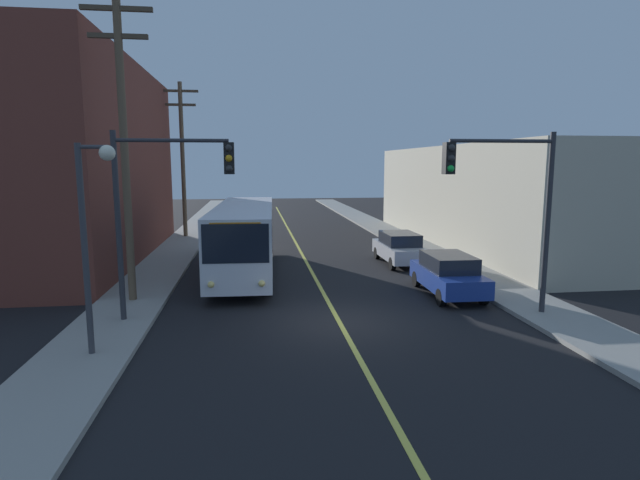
% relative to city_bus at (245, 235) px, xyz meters
% --- Properties ---
extents(ground_plane, '(120.00, 120.00, 0.00)m').
position_rel_city_bus_xyz_m(ground_plane, '(3.13, -8.04, -1.82)').
color(ground_plane, black).
extents(sidewalk_left, '(2.50, 90.00, 0.15)m').
position_rel_city_bus_xyz_m(sidewalk_left, '(-4.12, 1.96, -1.74)').
color(sidewalk_left, gray).
rests_on(sidewalk_left, ground).
extents(sidewalk_right, '(2.50, 90.00, 0.15)m').
position_rel_city_bus_xyz_m(sidewalk_right, '(10.38, 1.96, -1.74)').
color(sidewalk_right, gray).
rests_on(sidewalk_right, ground).
extents(lane_stripe_center, '(0.16, 60.00, 0.01)m').
position_rel_city_bus_xyz_m(lane_stripe_center, '(3.13, 6.96, -1.81)').
color(lane_stripe_center, '#D8CC4C').
rests_on(lane_stripe_center, ground).
extents(building_left_brick, '(10.00, 18.70, 10.29)m').
position_rel_city_bus_xyz_m(building_left_brick, '(-10.36, 4.53, 3.32)').
color(building_left_brick, brown).
rests_on(building_left_brick, ground).
extents(building_right_warehouse, '(12.00, 24.32, 6.20)m').
position_rel_city_bus_xyz_m(building_right_warehouse, '(17.63, 6.76, 1.28)').
color(building_right_warehouse, beige).
rests_on(building_right_warehouse, ground).
extents(city_bus, '(3.01, 12.23, 3.20)m').
position_rel_city_bus_xyz_m(city_bus, '(0.00, 0.00, 0.00)').
color(city_bus, silver).
rests_on(city_bus, ground).
extents(parked_car_blue, '(1.90, 4.44, 1.62)m').
position_rel_city_bus_xyz_m(parked_car_blue, '(7.97, -5.13, -0.98)').
color(parked_car_blue, navy).
rests_on(parked_car_blue, ground).
extents(parked_car_silver, '(1.85, 4.41, 1.62)m').
position_rel_city_bus_xyz_m(parked_car_silver, '(7.86, 1.21, -0.98)').
color(parked_car_silver, '#B7B7BC').
rests_on(parked_car_silver, ground).
extents(utility_pole_near, '(2.40, 0.28, 10.82)m').
position_rel_city_bus_xyz_m(utility_pole_near, '(-4.08, -4.77, 4.26)').
color(utility_pole_near, brown).
rests_on(utility_pole_near, sidewalk_left).
extents(utility_pole_mid, '(2.40, 0.28, 10.40)m').
position_rel_city_bus_xyz_m(utility_pole_mid, '(-4.30, 12.08, 4.04)').
color(utility_pole_mid, brown).
rests_on(utility_pole_mid, sidewalk_left).
extents(traffic_signal_left_corner, '(3.75, 0.48, 6.00)m').
position_rel_city_bus_xyz_m(traffic_signal_left_corner, '(-2.28, -7.26, 2.49)').
color(traffic_signal_left_corner, '#2D2D33').
rests_on(traffic_signal_left_corner, sidewalk_left).
extents(traffic_signal_right_corner, '(3.75, 0.48, 6.00)m').
position_rel_city_bus_xyz_m(traffic_signal_right_corner, '(8.55, -8.25, 2.49)').
color(traffic_signal_right_corner, '#2D2D33').
rests_on(traffic_signal_right_corner, sidewalk_right).
extents(street_lamp_left, '(0.98, 0.40, 5.50)m').
position_rel_city_bus_xyz_m(street_lamp_left, '(-3.69, -10.22, 1.92)').
color(street_lamp_left, '#38383D').
rests_on(street_lamp_left, sidewalk_left).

